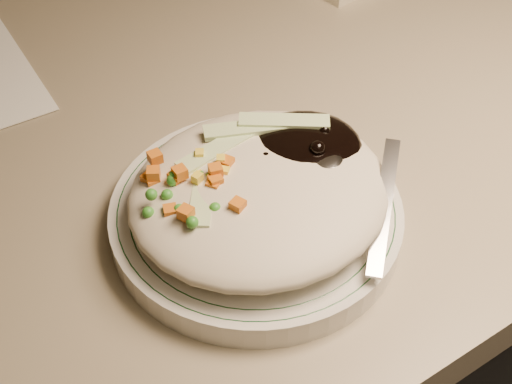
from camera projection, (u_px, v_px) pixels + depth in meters
desk at (232, 215)px, 0.82m from camera, size 1.40×0.70×0.74m
plate at (256, 217)px, 0.53m from camera, size 0.22×0.22×0.02m
plate_rim at (256, 207)px, 0.53m from camera, size 0.21×0.21×0.00m
meal at (262, 185)px, 0.51m from camera, size 0.21×0.19×0.05m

